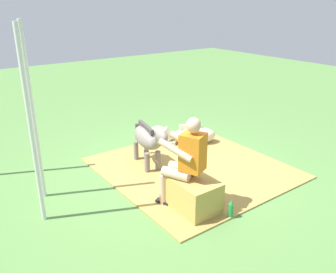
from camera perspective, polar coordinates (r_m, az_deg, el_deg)
The scene contains 9 objects.
ground_plane at distance 6.16m, azimuth 1.23°, elevation -5.37°, with size 24.00×24.00×0.00m, color #568442.
hay_patch at distance 6.21m, azimuth 3.96°, elevation -5.06°, with size 2.99×2.87×0.02m, color #AD8C47.
hay_bale at distance 4.96m, azimuth 4.22°, elevation -9.45°, with size 0.67×0.52×0.47m, color tan.
person_seated at distance 4.80m, azimuth 2.76°, elevation -3.64°, with size 0.72×0.58×1.35m.
pony_standing at distance 6.04m, azimuth -3.24°, elevation -0.42°, with size 1.33×0.49×0.89m.
pony_lying at distance 7.17m, azimuth 3.47°, elevation 0.19°, with size 0.90×1.30×0.42m.
soda_bottle at distance 4.91m, azimuth 10.13°, elevation -11.51°, with size 0.07×0.07×0.27m.
tent_pole_left at distance 4.61m, azimuth -21.24°, elevation 0.91°, with size 0.06×0.06×2.54m, color silver.
tent_pole_mid at distance 5.21m, azimuth -20.96°, elevation 3.21°, with size 0.06×0.06×2.54m, color silver.
Camera 1 is at (-4.37, 3.36, 2.76)m, focal length 37.70 mm.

